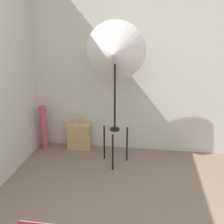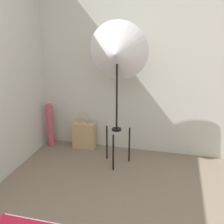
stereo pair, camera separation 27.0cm
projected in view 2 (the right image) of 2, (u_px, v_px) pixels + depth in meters
The scene contains 4 objects.
wall_back at pixel (155, 56), 3.28m from camera, with size 8.00×0.05×2.60m.
photo_umbrella at pixel (117, 54), 2.90m from camera, with size 0.68×0.31×1.73m.
tote_bag at pixel (84, 135), 3.70m from camera, with size 0.31×0.14×0.53m.
paper_roll at pixel (50, 125), 3.73m from camera, with size 0.10×0.10×0.62m.
Camera 2 is at (0.29, -1.01, 1.67)m, focal length 42.00 mm.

